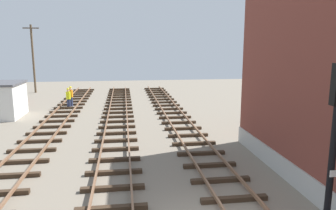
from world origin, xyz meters
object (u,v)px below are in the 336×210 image
object	(u,v)px
control_hut	(2,100)
track_worker_foreground	(68,98)
track_worker_distant	(71,96)
utility_pole_far	(33,58)
signal_mast	(335,136)

from	to	relation	value
control_hut	track_worker_foreground	size ratio (longest dim) A/B	2.03
control_hut	track_worker_distant	world-z (taller)	control_hut
utility_pole_far	track_worker_foreground	distance (m)	12.37
utility_pole_far	control_hut	bearing A→B (deg)	-85.91
control_hut	utility_pole_far	distance (m)	13.78
control_hut	utility_pole_far	world-z (taller)	utility_pole_far
track_worker_foreground	utility_pole_far	bearing A→B (deg)	117.58
utility_pole_far	track_worker_distant	xyz separation A→B (m)	(5.57, -9.49, -3.23)
signal_mast	control_hut	distance (m)	24.13
track_worker_distant	signal_mast	bearing A→B (deg)	-65.48
utility_pole_far	track_worker_distant	world-z (taller)	utility_pole_far
track_worker_foreground	track_worker_distant	size ratio (longest dim) A/B	1.00
signal_mast	utility_pole_far	distance (m)	36.01
track_worker_foreground	signal_mast	bearing A→B (deg)	-64.32
signal_mast	utility_pole_far	size ratio (longest dim) A/B	0.65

